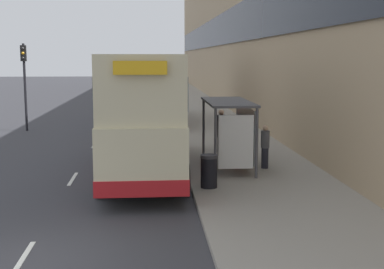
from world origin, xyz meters
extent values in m
plane|color=#38383D|center=(0.00, 0.00, 0.00)|extent=(220.00, 220.00, 0.00)
cube|color=gray|center=(6.50, 38.50, 0.07)|extent=(5.00, 93.00, 0.14)
cube|color=tan|center=(10.50, 38.50, 7.33)|extent=(3.00, 93.00, 14.66)
cube|color=black|center=(8.96, 38.50, 6.60)|extent=(0.12, 89.28, 2.64)
cube|color=silver|center=(0.00, 0.34, 0.01)|extent=(0.12, 2.00, 0.01)
cube|color=silver|center=(0.00, 7.81, 0.01)|extent=(0.12, 2.00, 0.01)
cube|color=silver|center=(0.00, 15.28, 0.01)|extent=(0.12, 2.00, 0.01)
cube|color=silver|center=(0.00, 22.75, 0.01)|extent=(0.12, 2.00, 0.01)
cube|color=silver|center=(0.00, 30.22, 0.01)|extent=(0.12, 2.00, 0.01)
cube|color=silver|center=(0.00, 37.69, 0.01)|extent=(0.12, 2.00, 0.01)
cube|color=silver|center=(0.00, 45.16, 0.01)|extent=(0.12, 2.00, 0.01)
cube|color=silver|center=(0.00, 52.63, 0.01)|extent=(0.12, 2.00, 0.01)
cube|color=silver|center=(0.00, 60.10, 0.01)|extent=(0.12, 2.00, 0.01)
cube|color=#4C4C51|center=(5.60, 8.84, 2.58)|extent=(1.60, 4.20, 0.08)
cylinder|color=#4C4C51|center=(4.90, 6.84, 1.34)|extent=(0.10, 0.10, 2.40)
cylinder|color=#4C4C51|center=(4.90, 10.84, 1.34)|extent=(0.10, 0.10, 2.40)
cylinder|color=#4C4C51|center=(6.30, 6.84, 1.34)|extent=(0.10, 0.10, 2.40)
cylinder|color=#4C4C51|center=(6.30, 10.84, 1.34)|extent=(0.10, 0.10, 2.40)
cube|color=#99A8B2|center=(6.27, 8.84, 1.46)|extent=(0.04, 3.68, 1.92)
cube|color=white|center=(5.60, 6.90, 1.39)|extent=(1.19, 0.10, 1.82)
cube|color=maroon|center=(5.85, 8.84, 0.59)|extent=(0.36, 2.80, 0.08)
cube|color=beige|center=(2.48, 8.57, 1.43)|extent=(2.55, 10.59, 1.85)
cube|color=beige|center=(2.48, 8.57, 3.33)|extent=(2.50, 10.28, 1.95)
cube|color=#B2191E|center=(2.48, 8.57, 0.72)|extent=(2.58, 10.65, 0.45)
cube|color=#2D3847|center=(2.48, 8.57, 1.79)|extent=(2.58, 9.96, 0.81)
cube|color=#2D3847|center=(2.48, 8.57, 3.23)|extent=(2.55, 9.96, 0.94)
cube|color=yellow|center=(2.48, 3.29, 3.95)|extent=(1.40, 0.08, 0.36)
cylinder|color=black|center=(1.20, 12.17, 0.50)|extent=(0.30, 1.00, 1.00)
cylinder|color=black|center=(3.75, 12.17, 0.50)|extent=(0.30, 1.00, 1.00)
cylinder|color=black|center=(1.20, 5.28, 0.50)|extent=(0.30, 1.00, 1.00)
cylinder|color=black|center=(3.75, 5.28, 0.50)|extent=(0.30, 1.00, 1.00)
cube|color=beige|center=(2.65, 23.78, 1.43)|extent=(2.55, 10.99, 1.85)
cube|color=beige|center=(2.65, 23.78, 3.33)|extent=(2.50, 10.66, 1.95)
cube|color=#B2191E|center=(2.65, 23.78, 0.72)|extent=(2.58, 11.04, 0.45)
cube|color=#2D3847|center=(2.65, 23.78, 1.79)|extent=(2.58, 10.33, 0.81)
cube|color=#2D3847|center=(2.65, 23.78, 3.23)|extent=(2.55, 10.33, 0.94)
cube|color=yellow|center=(2.65, 18.30, 3.95)|extent=(1.40, 0.08, 0.36)
cylinder|color=black|center=(1.37, 27.51, 0.50)|extent=(0.30, 1.00, 1.00)
cylinder|color=black|center=(3.92, 27.51, 0.50)|extent=(0.30, 1.00, 1.00)
cylinder|color=black|center=(1.37, 20.37, 0.50)|extent=(0.30, 1.00, 1.00)
cylinder|color=black|center=(3.92, 20.37, 0.50)|extent=(0.30, 1.00, 1.00)
cube|color=silver|center=(2.52, 51.74, 0.70)|extent=(1.85, 4.22, 0.81)
cube|color=#2D3847|center=(2.52, 51.53, 1.44)|extent=(1.63, 2.03, 0.66)
cylinder|color=black|center=(1.59, 53.05, 0.30)|extent=(0.20, 0.60, 0.60)
cylinder|color=black|center=(3.45, 53.05, 0.30)|extent=(0.20, 0.60, 0.60)
cylinder|color=black|center=(1.59, 50.43, 0.30)|extent=(0.20, 0.60, 0.60)
cylinder|color=black|center=(3.45, 50.43, 0.30)|extent=(0.20, 0.60, 0.60)
cube|color=navy|center=(2.81, 69.54, 0.68)|extent=(1.87, 4.39, 0.75)
cube|color=#2D3847|center=(2.81, 69.32, 1.36)|extent=(1.64, 2.11, 0.62)
cylinder|color=black|center=(1.88, 70.90, 0.30)|extent=(0.20, 0.60, 0.60)
cylinder|color=black|center=(3.75, 70.90, 0.30)|extent=(0.20, 0.60, 0.60)
cylinder|color=black|center=(1.88, 68.18, 0.30)|extent=(0.20, 0.60, 0.60)
cylinder|color=black|center=(3.75, 68.18, 0.30)|extent=(0.20, 0.60, 0.60)
cube|color=#B7B799|center=(2.85, 41.41, 0.68)|extent=(1.83, 4.26, 0.75)
cube|color=#2D3847|center=(2.85, 41.20, 1.36)|extent=(1.61, 2.04, 0.62)
cylinder|color=black|center=(1.94, 42.74, 0.30)|extent=(0.20, 0.60, 0.60)
cylinder|color=black|center=(3.77, 42.74, 0.30)|extent=(0.20, 0.60, 0.60)
cylinder|color=black|center=(1.94, 40.09, 0.30)|extent=(0.20, 0.60, 0.60)
cylinder|color=black|center=(3.77, 40.09, 0.30)|extent=(0.20, 0.60, 0.60)
cylinder|color=#23232D|center=(6.95, 8.45, 0.52)|extent=(0.26, 0.26, 0.76)
cylinder|color=#4C4C51|center=(6.95, 8.45, 1.22)|extent=(0.32, 0.32, 0.64)
sphere|color=tan|center=(6.95, 8.45, 1.64)|extent=(0.21, 0.21, 0.21)
cylinder|color=#23232D|center=(5.80, 12.12, 0.58)|extent=(0.30, 0.30, 0.88)
cylinder|color=#26262D|center=(5.80, 12.12, 1.38)|extent=(0.36, 0.36, 0.73)
sphere|color=tan|center=(5.80, 12.12, 1.86)|extent=(0.24, 0.24, 0.24)
cylinder|color=#23232D|center=(5.67, 11.18, 0.53)|extent=(0.27, 0.27, 0.78)
cylinder|color=#4C4C51|center=(5.67, 11.18, 1.24)|extent=(0.32, 0.32, 0.65)
sphere|color=tan|center=(5.67, 11.18, 1.67)|extent=(0.21, 0.21, 0.21)
cylinder|color=black|center=(4.55, 5.65, 0.61)|extent=(0.52, 0.52, 0.95)
cylinder|color=#2D2D33|center=(4.55, 5.65, 1.14)|extent=(0.55, 0.55, 0.10)
cylinder|color=black|center=(-4.40, 20.60, 2.50)|extent=(0.14, 0.14, 5.00)
cube|color=black|center=(-4.40, 20.55, 4.45)|extent=(0.30, 0.24, 0.90)
sphere|color=#2D2D2D|center=(-4.40, 20.43, 4.72)|extent=(0.16, 0.16, 0.16)
sphere|color=#F2A519|center=(-4.40, 20.43, 4.45)|extent=(0.16, 0.16, 0.16)
sphere|color=#2D2D2D|center=(-4.40, 20.43, 4.18)|extent=(0.16, 0.16, 0.16)
camera|label=1|loc=(2.71, -10.72, 4.22)|focal=50.00mm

